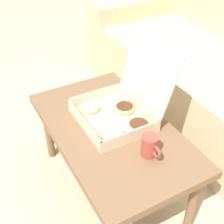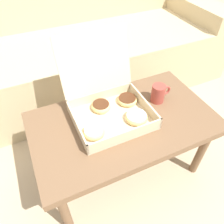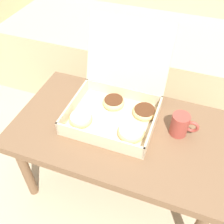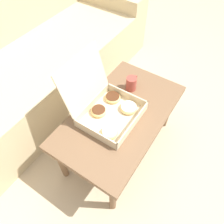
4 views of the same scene
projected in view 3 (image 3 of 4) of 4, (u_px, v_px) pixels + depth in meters
The scene contains 5 objects.
ground_plane at pixel (126, 164), 1.49m from camera, with size 12.00×12.00×0.00m, color tan.
couch at pixel (165, 44), 1.84m from camera, with size 2.56×0.88×0.90m.
coffee_table at pixel (121, 136), 1.14m from camera, with size 0.92×0.53×0.43m.
pastry_box at pixel (118, 104), 1.12m from camera, with size 0.37×0.40×0.36m.
coffee_mug at pixel (180, 125), 1.05m from camera, with size 0.11×0.07×0.10m.
Camera 3 is at (0.22, -0.83, 1.26)m, focal length 42.00 mm.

